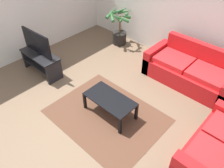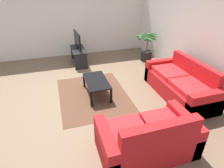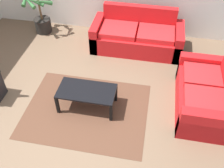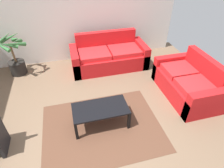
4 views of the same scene
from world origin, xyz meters
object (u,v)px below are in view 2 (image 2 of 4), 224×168
at_px(tv_stand, 78,54).
at_px(tv, 77,40).
at_px(coffee_table, 96,82).
at_px(potted_palm, 147,48).
at_px(couch_loveseat, 147,139).
at_px(couch_main, 180,85).

relative_size(tv_stand, tv, 1.15).
height_order(coffee_table, potted_palm, potted_palm).
bearing_deg(tv, potted_palm, 79.84).
height_order(couch_loveseat, tv, tv).
height_order(tv_stand, tv, tv).
bearing_deg(coffee_table, tv_stand, -176.69).
height_order(couch_main, coffee_table, couch_main).
relative_size(couch_main, couch_loveseat, 1.27).
bearing_deg(potted_palm, couch_loveseat, -26.17).
height_order(couch_main, couch_loveseat, same).
bearing_deg(tv, coffee_table, 3.23).
relative_size(couch_loveseat, coffee_table, 1.58).
relative_size(tv_stand, coffee_table, 1.08).
bearing_deg(tv, tv_stand, -86.95).
bearing_deg(coffee_table, potted_palm, 127.88).
relative_size(couch_loveseat, potted_palm, 1.51).
distance_m(tv, coffee_table, 2.25).
height_order(tv_stand, potted_palm, potted_palm).
xyz_separation_m(coffee_table, potted_palm, (-1.77, 2.27, 0.11)).
bearing_deg(tv, couch_loveseat, 6.79).
bearing_deg(couch_loveseat, couch_main, 130.95).
height_order(tv, coffee_table, tv).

